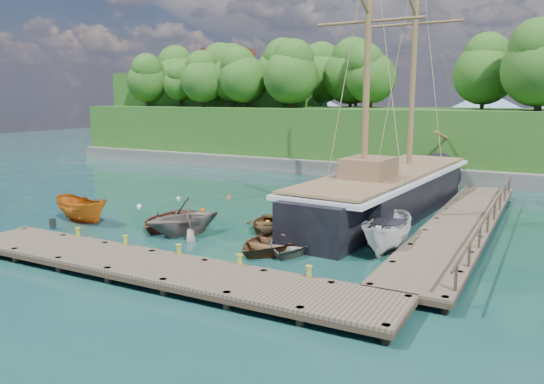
{
  "coord_description": "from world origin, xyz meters",
  "views": [
    {
      "loc": [
        15.65,
        -22.17,
        7.18
      ],
      "look_at": [
        2.11,
        2.97,
        2.0
      ],
      "focal_mm": 35.0,
      "sensor_mm": 36.0,
      "label": 1
    }
  ],
  "objects_px": {
    "rowboat_1": "(184,235)",
    "rowboat_3": "(291,250)",
    "rowboat_2": "(273,249)",
    "cabin_boat_white": "(387,251)",
    "motorboat_orange": "(83,222)",
    "schooner": "(387,195)",
    "rowboat_0": "(168,226)",
    "rowboat_4": "(270,230)"
  },
  "relations": [
    {
      "from": "rowboat_1",
      "to": "rowboat_3",
      "type": "height_order",
      "value": "rowboat_1"
    },
    {
      "from": "rowboat_2",
      "to": "cabin_boat_white",
      "type": "bearing_deg",
      "value": 32.62
    },
    {
      "from": "rowboat_2",
      "to": "cabin_boat_white",
      "type": "height_order",
      "value": "cabin_boat_white"
    },
    {
      "from": "motorboat_orange",
      "to": "cabin_boat_white",
      "type": "bearing_deg",
      "value": -70.36
    },
    {
      "from": "rowboat_3",
      "to": "schooner",
      "type": "bearing_deg",
      "value": 71.03
    },
    {
      "from": "rowboat_1",
      "to": "cabin_boat_white",
      "type": "relative_size",
      "value": 0.82
    },
    {
      "from": "rowboat_0",
      "to": "cabin_boat_white",
      "type": "xyz_separation_m",
      "value": [
        12.22,
        1.1,
        0.0
      ]
    },
    {
      "from": "rowboat_3",
      "to": "rowboat_4",
      "type": "distance_m",
      "value": 3.89
    },
    {
      "from": "rowboat_0",
      "to": "cabin_boat_white",
      "type": "distance_m",
      "value": 12.27
    },
    {
      "from": "rowboat_1",
      "to": "schooner",
      "type": "distance_m",
      "value": 13.0
    },
    {
      "from": "rowboat_1",
      "to": "rowboat_4",
      "type": "distance_m",
      "value": 4.61
    },
    {
      "from": "motorboat_orange",
      "to": "schooner",
      "type": "relative_size",
      "value": 0.16
    },
    {
      "from": "rowboat_3",
      "to": "schooner",
      "type": "distance_m",
      "value": 10.34
    },
    {
      "from": "cabin_boat_white",
      "to": "schooner",
      "type": "distance_m",
      "value": 8.58
    },
    {
      "from": "rowboat_2",
      "to": "rowboat_3",
      "type": "height_order",
      "value": "rowboat_2"
    },
    {
      "from": "rowboat_2",
      "to": "cabin_boat_white",
      "type": "relative_size",
      "value": 0.96
    },
    {
      "from": "motorboat_orange",
      "to": "rowboat_1",
      "type": "bearing_deg",
      "value": -75.13
    },
    {
      "from": "rowboat_3",
      "to": "cabin_boat_white",
      "type": "relative_size",
      "value": 0.88
    },
    {
      "from": "rowboat_0",
      "to": "rowboat_4",
      "type": "height_order",
      "value": "rowboat_0"
    },
    {
      "from": "rowboat_0",
      "to": "motorboat_orange",
      "type": "height_order",
      "value": "motorboat_orange"
    },
    {
      "from": "rowboat_1",
      "to": "cabin_boat_white",
      "type": "xyz_separation_m",
      "value": [
        10.28,
        2.13,
        0.0
      ]
    },
    {
      "from": "rowboat_1",
      "to": "rowboat_4",
      "type": "height_order",
      "value": "rowboat_1"
    },
    {
      "from": "cabin_boat_white",
      "to": "rowboat_3",
      "type": "bearing_deg",
      "value": -156.07
    },
    {
      "from": "rowboat_0",
      "to": "motorboat_orange",
      "type": "relative_size",
      "value": 1.04
    },
    {
      "from": "rowboat_3",
      "to": "rowboat_2",
      "type": "bearing_deg",
      "value": -166.98
    },
    {
      "from": "rowboat_0",
      "to": "rowboat_2",
      "type": "xyz_separation_m",
      "value": [
        7.34,
        -1.22,
        0.0
      ]
    },
    {
      "from": "rowboat_0",
      "to": "motorboat_orange",
      "type": "xyz_separation_m",
      "value": [
        -5.01,
        -1.49,
        0.0
      ]
    },
    {
      "from": "rowboat_2",
      "to": "motorboat_orange",
      "type": "xyz_separation_m",
      "value": [
        -12.34,
        -0.27,
        0.0
      ]
    },
    {
      "from": "schooner",
      "to": "rowboat_1",
      "type": "bearing_deg",
      "value": -123.21
    },
    {
      "from": "cabin_boat_white",
      "to": "schooner",
      "type": "height_order",
      "value": "schooner"
    },
    {
      "from": "rowboat_0",
      "to": "schooner",
      "type": "xyz_separation_m",
      "value": [
        9.81,
        9.26,
        1.12
      ]
    },
    {
      "from": "schooner",
      "to": "motorboat_orange",
      "type": "bearing_deg",
      "value": -139.84
    },
    {
      "from": "rowboat_0",
      "to": "motorboat_orange",
      "type": "bearing_deg",
      "value": -172.35
    },
    {
      "from": "motorboat_orange",
      "to": "rowboat_3",
      "type": "bearing_deg",
      "value": -76.26
    },
    {
      "from": "rowboat_2",
      "to": "motorboat_orange",
      "type": "relative_size",
      "value": 1.08
    },
    {
      "from": "rowboat_0",
      "to": "schooner",
      "type": "height_order",
      "value": "schooner"
    },
    {
      "from": "rowboat_2",
      "to": "cabin_boat_white",
      "type": "xyz_separation_m",
      "value": [
        4.88,
        2.33,
        0.0
      ]
    },
    {
      "from": "rowboat_2",
      "to": "rowboat_1",
      "type": "bearing_deg",
      "value": -174.89
    },
    {
      "from": "rowboat_4",
      "to": "motorboat_orange",
      "type": "relative_size",
      "value": 0.96
    },
    {
      "from": "rowboat_2",
      "to": "schooner",
      "type": "bearing_deg",
      "value": 83.89
    },
    {
      "from": "rowboat_2",
      "to": "motorboat_orange",
      "type": "bearing_deg",
      "value": -171.61
    },
    {
      "from": "rowboat_4",
      "to": "cabin_boat_white",
      "type": "xyz_separation_m",
      "value": [
        6.75,
        -0.83,
        0.0
      ]
    }
  ]
}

